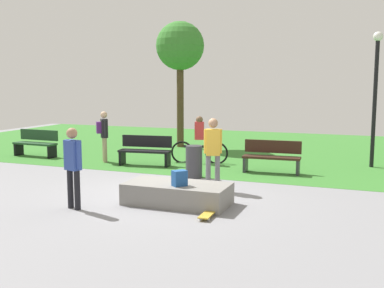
% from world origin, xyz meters
% --- Properties ---
extents(ground_plane, '(28.00, 28.00, 0.00)m').
position_xyz_m(ground_plane, '(0.00, 0.00, 0.00)').
color(ground_plane, gray).
extents(grass_lawn, '(26.60, 12.06, 0.01)m').
position_xyz_m(grass_lawn, '(0.00, 7.97, 0.00)').
color(grass_lawn, '#387A2D').
rests_on(grass_lawn, ground_plane).
extents(concrete_ledge, '(2.18, 1.05, 0.45)m').
position_xyz_m(concrete_ledge, '(0.62, -0.75, 0.22)').
color(concrete_ledge, gray).
rests_on(concrete_ledge, ground_plane).
extents(backpack_on_ledge, '(0.33, 0.34, 0.32)m').
position_xyz_m(backpack_on_ledge, '(0.76, -0.96, 0.61)').
color(backpack_on_ledge, '#1E4C8C').
rests_on(backpack_on_ledge, concrete_ledge).
extents(skater_performing_trick, '(0.42, 0.29, 1.65)m').
position_xyz_m(skater_performing_trick, '(-1.18, -1.83, 0.96)').
color(skater_performing_trick, black).
rests_on(skater_performing_trick, ground_plane).
extents(skater_watching, '(0.40, 0.31, 1.71)m').
position_xyz_m(skater_watching, '(0.90, 0.76, 1.00)').
color(skater_watching, slate).
rests_on(skater_watching, ground_plane).
extents(skateboard_by_ledge, '(0.23, 0.81, 0.08)m').
position_xyz_m(skateboard_by_ledge, '(1.53, -1.35, 0.06)').
color(skateboard_by_ledge, gold).
rests_on(skateboard_by_ledge, ground_plane).
extents(park_bench_far_left, '(1.62, 0.55, 0.91)m').
position_xyz_m(park_bench_far_left, '(1.79, 3.33, 0.48)').
color(park_bench_far_left, '#331E14').
rests_on(park_bench_far_left, ground_plane).
extents(park_bench_center_lawn, '(1.62, 0.54, 0.91)m').
position_xyz_m(park_bench_center_lawn, '(-6.38, 3.33, 0.48)').
color(park_bench_center_lawn, '#1E4223').
rests_on(park_bench_center_lawn, ground_plane).
extents(park_bench_by_oak, '(1.65, 0.66, 0.91)m').
position_xyz_m(park_bench_by_oak, '(-2.08, 3.12, 0.48)').
color(park_bench_by_oak, black).
rests_on(park_bench_by_oak, ground_plane).
extents(tree_tall_oak, '(1.87, 1.87, 4.87)m').
position_xyz_m(tree_tall_oak, '(-2.66, 7.33, 3.85)').
color(tree_tall_oak, '#4C3823').
rests_on(tree_tall_oak, grass_lawn).
extents(lamp_post, '(0.28, 0.28, 4.01)m').
position_xyz_m(lamp_post, '(4.43, 5.31, 2.45)').
color(lamp_post, black).
rests_on(lamp_post, ground_plane).
extents(trash_bin, '(0.44, 0.44, 0.87)m').
position_xyz_m(trash_bin, '(-0.02, 1.92, 0.43)').
color(trash_bin, '#333338').
rests_on(trash_bin, ground_plane).
extents(pedestrian_with_backpack, '(0.45, 0.44, 1.63)m').
position_xyz_m(pedestrian_with_backpack, '(-3.58, 3.17, 0.97)').
color(pedestrian_with_backpack, tan).
rests_on(pedestrian_with_backpack, ground_plane).
extents(cyclist_on_bicycle, '(1.79, 0.46, 1.52)m').
position_xyz_m(cyclist_on_bicycle, '(-0.67, 4.09, 0.63)').
color(cyclist_on_bicycle, black).
rests_on(cyclist_on_bicycle, ground_plane).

